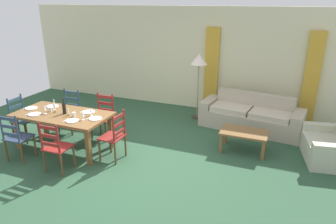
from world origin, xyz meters
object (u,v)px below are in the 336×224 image
at_px(dining_chair_far_left, 70,111).
at_px(couch, 251,117).
at_px(dining_table, 63,118).
at_px(dining_chair_far_right, 103,116).
at_px(dining_chair_head_east, 114,136).
at_px(wine_glass_near_left, 45,108).
at_px(wine_glass_far_right, 91,110).
at_px(coffee_cup_secondary, 50,109).
at_px(wine_glass_far_left, 54,105).
at_px(dining_chair_head_west, 22,118).
at_px(wine_bottle, 64,108).
at_px(wine_glass_near_right, 83,114).
at_px(coffee_cup_primary, 74,115).
at_px(dining_chair_near_right, 56,147).
at_px(standing_lamp, 199,63).
at_px(armchair_upholstered, 332,147).
at_px(dining_chair_near_left, 16,137).
at_px(coffee_table, 244,134).

distance_m(dining_chair_far_left, couch, 4.17).
relative_size(dining_table, dining_chair_far_right, 1.98).
distance_m(dining_chair_far_right, dining_chair_head_east, 1.10).
distance_m(dining_table, wine_glass_near_left, 0.38).
bearing_deg(wine_glass_far_right, wine_glass_near_left, -164.64).
distance_m(dining_chair_far_right, coffee_cup_secondary, 1.10).
bearing_deg(wine_glass_far_left, dining_chair_head_west, -173.22).
height_order(wine_bottle, wine_glass_near_left, wine_bottle).
distance_m(wine_glass_near_right, coffee_cup_secondary, 0.91).
bearing_deg(coffee_cup_primary, dining_chair_near_right, -78.69).
bearing_deg(standing_lamp, wine_bottle, -126.70).
bearing_deg(dining_chair_near_right, wine_glass_far_left, 130.63).
relative_size(wine_glass_near_right, wine_glass_far_left, 1.00).
bearing_deg(dining_chair_head_west, coffee_cup_primary, -2.87).
distance_m(wine_glass_near_left, armchair_upholstered, 5.54).
bearing_deg(coffee_cup_primary, dining_chair_head_east, 2.24).
height_order(dining_chair_near_left, standing_lamp, standing_lamp).
xyz_separation_m(wine_bottle, wine_glass_near_right, (0.54, -0.14, -0.01)).
distance_m(coffee_cup_secondary, standing_lamp, 3.53).
bearing_deg(dining_chair_head_east, dining_chair_near_left, -156.75).
xyz_separation_m(dining_table, wine_glass_near_left, (-0.30, -0.12, 0.20)).
height_order(dining_chair_head_east, wine_glass_far_left, dining_chair_head_east).
bearing_deg(coffee_cup_secondary, armchair_upholstered, 15.61).
bearing_deg(coffee_table, dining_chair_near_left, -153.11).
bearing_deg(coffee_cup_secondary, wine_glass_near_left, -91.24).
bearing_deg(dining_chair_near_left, dining_table, 56.89).
distance_m(dining_chair_near_left, wine_glass_far_right, 1.42).
bearing_deg(couch, dining_chair_far_right, -150.48).
bearing_deg(standing_lamp, dining_chair_near_right, -114.07).
relative_size(dining_chair_far_left, dining_chair_head_west, 1.00).
xyz_separation_m(dining_chair_near_left, coffee_cup_secondary, (0.18, 0.74, 0.32)).
xyz_separation_m(dining_chair_near_right, coffee_table, (2.90, 2.00, -0.12)).
bearing_deg(armchair_upholstered, wine_glass_near_left, -163.02).
bearing_deg(dining_chair_near_right, wine_glass_near_left, 139.78).
relative_size(coffee_cup_primary, coffee_cup_secondary, 1.00).
bearing_deg(coffee_cup_primary, standing_lamp, 58.08).
bearing_deg(wine_glass_near_right, dining_chair_far_right, 100.81).
xyz_separation_m(dining_chair_near_left, standing_lamp, (2.47, 3.35, 0.93)).
height_order(dining_chair_near_left, wine_bottle, wine_bottle).
relative_size(wine_glass_near_left, coffee_cup_primary, 1.79).
relative_size(dining_chair_near_left, dining_chair_head_west, 1.00).
height_order(wine_glass_far_left, couch, wine_glass_far_left).
xyz_separation_m(dining_chair_head_west, wine_glass_near_right, (1.71, -0.15, 0.38)).
xyz_separation_m(dining_table, dining_chair_head_west, (-1.12, 0.02, -0.19)).
bearing_deg(dining_chair_far_right, dining_chair_head_east, -46.57).
relative_size(wine_bottle, wine_glass_far_left, 1.96).
xyz_separation_m(dining_chair_head_west, coffee_table, (4.49, 1.20, -0.12)).
bearing_deg(couch, dining_table, -144.00).
distance_m(wine_glass_near_right, coffee_table, 3.13).
height_order(couch, standing_lamp, standing_lamp).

